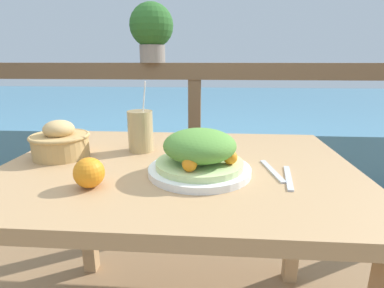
% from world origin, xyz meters
% --- Properties ---
extents(patio_table, '(1.10, 0.82, 0.71)m').
position_xyz_m(patio_table, '(0.00, 0.00, 0.61)').
color(patio_table, tan).
rests_on(patio_table, ground_plane).
extents(railing_fence, '(2.80, 0.08, 1.01)m').
position_xyz_m(railing_fence, '(0.00, 0.81, 0.76)').
color(railing_fence, brown).
rests_on(railing_fence, ground_plane).
extents(sea_backdrop, '(12.00, 4.00, 0.48)m').
position_xyz_m(sea_backdrop, '(0.00, 3.31, 0.24)').
color(sea_backdrop, teal).
rests_on(sea_backdrop, ground_plane).
extents(salad_plate, '(0.30, 0.30, 0.13)m').
position_xyz_m(salad_plate, '(0.07, -0.09, 0.76)').
color(salad_plate, white).
rests_on(salad_plate, patio_table).
extents(drink_glass, '(0.09, 0.09, 0.25)m').
position_xyz_m(drink_glass, '(-0.15, 0.12, 0.78)').
color(drink_glass, tan).
rests_on(drink_glass, patio_table).
extents(bread_basket, '(0.19, 0.19, 0.13)m').
position_xyz_m(bread_basket, '(-0.40, 0.03, 0.76)').
color(bread_basket, tan).
rests_on(bread_basket, patio_table).
extents(potted_plant, '(0.24, 0.24, 0.32)m').
position_xyz_m(potted_plant, '(-0.24, 0.81, 1.19)').
color(potted_plant, gray).
rests_on(potted_plant, railing_fence).
extents(fork, '(0.04, 0.18, 0.00)m').
position_xyz_m(fork, '(0.29, -0.06, 0.71)').
color(fork, silver).
rests_on(fork, patio_table).
extents(knife, '(0.04, 0.18, 0.00)m').
position_xyz_m(knife, '(0.32, -0.11, 0.71)').
color(knife, silver).
rests_on(knife, patio_table).
extents(orange_near_basket, '(0.08, 0.08, 0.08)m').
position_xyz_m(orange_near_basket, '(-0.20, -0.21, 0.75)').
color(orange_near_basket, orange).
rests_on(orange_near_basket, patio_table).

